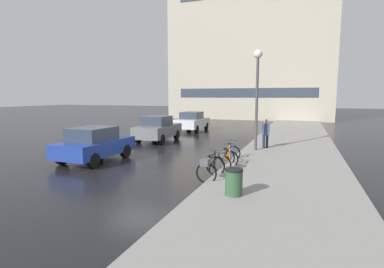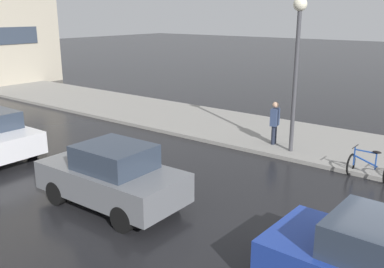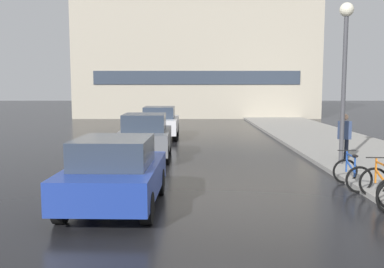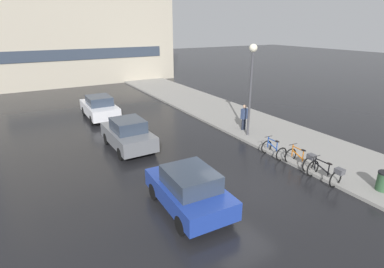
{
  "view_description": "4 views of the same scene",
  "coord_description": "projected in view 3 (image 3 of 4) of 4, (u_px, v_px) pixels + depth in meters",
  "views": [
    {
      "loc": [
        6.55,
        -11.04,
        2.98
      ],
      "look_at": [
        1.66,
        2.19,
        1.18
      ],
      "focal_mm": 28.0,
      "sensor_mm": 36.0,
      "label": 1
    },
    {
      "loc": [
        -9.15,
        -1.3,
        4.84
      ],
      "look_at": [
        -0.41,
        5.49,
        1.69
      ],
      "focal_mm": 40.0,
      "sensor_mm": 36.0,
      "label": 2
    },
    {
      "loc": [
        -0.62,
        -9.17,
        2.68
      ],
      "look_at": [
        -0.59,
        3.11,
        1.3
      ],
      "focal_mm": 40.0,
      "sensor_mm": 36.0,
      "label": 3
    },
    {
      "loc": [
        -6.85,
        -8.01,
        6.25
      ],
      "look_at": [
        0.42,
        4.6,
        0.94
      ],
      "focal_mm": 28.0,
      "sensor_mm": 36.0,
      "label": 4
    }
  ],
  "objects": [
    {
      "name": "ground_plane",
      "position": [
        219.0,
        208.0,
        9.41
      ],
      "size": [
        140.0,
        140.0,
        0.0
      ],
      "primitive_type": "plane",
      "color": "black"
    },
    {
      "name": "car_grey",
      "position": [
        144.0,
        137.0,
        15.82
      ],
      "size": [
        1.91,
        3.96,
        1.67
      ],
      "color": "slate",
      "rests_on": "ground"
    },
    {
      "name": "sidewalk_kerb",
      "position": [
        337.0,
        144.0,
        19.36
      ],
      "size": [
        4.8,
        60.0,
        0.14
      ],
      "primitive_type": "cube",
      "color": "gray",
      "rests_on": "ground"
    },
    {
      "name": "building_facade_main",
      "position": [
        195.0,
        12.0,
        38.74
      ],
      "size": [
        20.45,
        9.67,
        18.68
      ],
      "color": "#B2A893",
      "rests_on": "ground"
    },
    {
      "name": "bicycle_second",
      "position": [
        384.0,
        183.0,
        9.66
      ],
      "size": [
        0.78,
        1.42,
        1.0
      ],
      "color": "black",
      "rests_on": "ground"
    },
    {
      "name": "car_white",
      "position": [
        158.0,
        122.0,
        22.16
      ],
      "size": [
        1.89,
        4.22,
        1.63
      ],
      "color": "silver",
      "rests_on": "ground"
    },
    {
      "name": "bicycle_third",
      "position": [
        350.0,
        174.0,
        11.27
      ],
      "size": [
        0.72,
        1.14,
        0.95
      ],
      "color": "black",
      "rests_on": "ground"
    },
    {
      "name": "pedestrian",
      "position": [
        343.0,
        135.0,
        14.9
      ],
      "size": [
        0.43,
        0.3,
        1.72
      ],
      "color": "#1E2333",
      "rests_on": "ground"
    },
    {
      "name": "car_blue",
      "position": [
        114.0,
        173.0,
        9.38
      ],
      "size": [
        2.0,
        3.77,
        1.57
      ],
      "color": "navy",
      "rests_on": "ground"
    },
    {
      "name": "streetlamp",
      "position": [
        344.0,
        53.0,
        13.72
      ],
      "size": [
        0.45,
        0.45,
        5.32
      ],
      "color": "#424247",
      "rests_on": "ground"
    }
  ]
}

